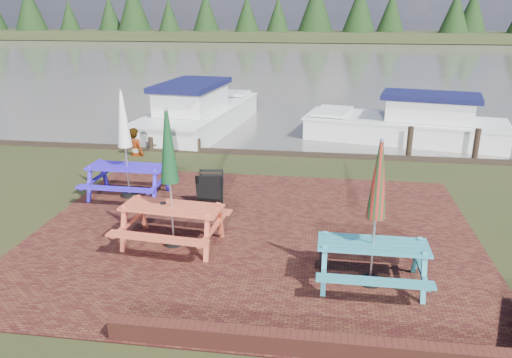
{
  "coord_description": "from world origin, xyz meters",
  "views": [
    {
      "loc": [
        1.36,
        -8.21,
        4.42
      ],
      "look_at": [
        -0.04,
        1.59,
        1.0
      ],
      "focal_mm": 35.0,
      "sensor_mm": 36.0,
      "label": 1
    }
  ],
  "objects_px": {
    "boat_jetty": "(199,115)",
    "boat_near": "(408,125)",
    "picnic_table_teal": "(374,237)",
    "chalkboard": "(210,190)",
    "person": "(134,128)",
    "picnic_table_red": "(171,200)",
    "jetty": "(205,119)",
    "picnic_table_blue": "(127,161)"
  },
  "relations": [
    {
      "from": "picnic_table_red",
      "to": "person",
      "type": "relative_size",
      "value": 1.54
    },
    {
      "from": "picnic_table_red",
      "to": "chalkboard",
      "type": "distance_m",
      "value": 1.98
    },
    {
      "from": "boat_near",
      "to": "picnic_table_teal",
      "type": "bearing_deg",
      "value": -179.72
    },
    {
      "from": "jetty",
      "to": "boat_jetty",
      "type": "xyz_separation_m",
      "value": [
        -0.04,
        -0.8,
        0.34
      ]
    },
    {
      "from": "boat_jetty",
      "to": "person",
      "type": "distance_m",
      "value": 4.41
    },
    {
      "from": "person",
      "to": "picnic_table_blue",
      "type": "bearing_deg",
      "value": 132.34
    },
    {
      "from": "chalkboard",
      "to": "person",
      "type": "xyz_separation_m",
      "value": [
        -3.34,
        3.99,
        0.41
      ]
    },
    {
      "from": "picnic_table_red",
      "to": "person",
      "type": "height_order",
      "value": "picnic_table_red"
    },
    {
      "from": "jetty",
      "to": "boat_jetty",
      "type": "height_order",
      "value": "boat_jetty"
    },
    {
      "from": "picnic_table_blue",
      "to": "chalkboard",
      "type": "bearing_deg",
      "value": -11.22
    },
    {
      "from": "picnic_table_teal",
      "to": "chalkboard",
      "type": "relative_size",
      "value": 2.81
    },
    {
      "from": "picnic_table_teal",
      "to": "chalkboard",
      "type": "bearing_deg",
      "value": 140.28
    },
    {
      "from": "chalkboard",
      "to": "picnic_table_teal",
      "type": "bearing_deg",
      "value": -45.95
    },
    {
      "from": "picnic_table_teal",
      "to": "boat_jetty",
      "type": "bearing_deg",
      "value": 117.62
    },
    {
      "from": "jetty",
      "to": "boat_near",
      "type": "bearing_deg",
      "value": -8.79
    },
    {
      "from": "boat_jetty",
      "to": "person",
      "type": "relative_size",
      "value": 4.48
    },
    {
      "from": "jetty",
      "to": "person",
      "type": "distance_m",
      "value": 5.24
    },
    {
      "from": "picnic_table_blue",
      "to": "boat_jetty",
      "type": "height_order",
      "value": "picnic_table_blue"
    },
    {
      "from": "boat_jetty",
      "to": "boat_near",
      "type": "xyz_separation_m",
      "value": [
        7.86,
        -0.41,
        -0.08
      ]
    },
    {
      "from": "picnic_table_red",
      "to": "picnic_table_blue",
      "type": "height_order",
      "value": "picnic_table_red"
    },
    {
      "from": "picnic_table_red",
      "to": "chalkboard",
      "type": "bearing_deg",
      "value": 86.63
    },
    {
      "from": "chalkboard",
      "to": "person",
      "type": "height_order",
      "value": "person"
    },
    {
      "from": "boat_jetty",
      "to": "chalkboard",
      "type": "bearing_deg",
      "value": -67.16
    },
    {
      "from": "picnic_table_red",
      "to": "boat_jetty",
      "type": "distance_m",
      "value": 10.38
    },
    {
      "from": "picnic_table_teal",
      "to": "boat_jetty",
      "type": "distance_m",
      "value": 12.54
    },
    {
      "from": "chalkboard",
      "to": "jetty",
      "type": "height_order",
      "value": "chalkboard"
    },
    {
      "from": "picnic_table_blue",
      "to": "boat_near",
      "type": "relative_size",
      "value": 0.35
    },
    {
      "from": "boat_near",
      "to": "picnic_table_red",
      "type": "bearing_deg",
      "value": 160.61
    },
    {
      "from": "boat_near",
      "to": "person",
      "type": "height_order",
      "value": "person"
    },
    {
      "from": "picnic_table_red",
      "to": "chalkboard",
      "type": "xyz_separation_m",
      "value": [
        0.3,
        1.89,
        -0.48
      ]
    },
    {
      "from": "picnic_table_teal",
      "to": "jetty",
      "type": "height_order",
      "value": "picnic_table_teal"
    },
    {
      "from": "jetty",
      "to": "picnic_table_blue",
      "type": "bearing_deg",
      "value": -88.88
    },
    {
      "from": "picnic_table_teal",
      "to": "chalkboard",
      "type": "xyz_separation_m",
      "value": [
        -3.41,
        2.86,
        -0.42
      ]
    },
    {
      "from": "picnic_table_teal",
      "to": "person",
      "type": "height_order",
      "value": "picnic_table_teal"
    },
    {
      "from": "picnic_table_red",
      "to": "boat_jetty",
      "type": "xyz_separation_m",
      "value": [
        -2.05,
        10.16,
        -0.49
      ]
    },
    {
      "from": "chalkboard",
      "to": "jetty",
      "type": "bearing_deg",
      "value": 98.32
    },
    {
      "from": "picnic_table_blue",
      "to": "chalkboard",
      "type": "height_order",
      "value": "picnic_table_blue"
    },
    {
      "from": "jetty",
      "to": "person",
      "type": "xyz_separation_m",
      "value": [
        -1.03,
        -5.08,
        0.75
      ]
    },
    {
      "from": "boat_near",
      "to": "person",
      "type": "relative_size",
      "value": 4.24
    },
    {
      "from": "picnic_table_teal",
      "to": "boat_jetty",
      "type": "relative_size",
      "value": 0.32
    },
    {
      "from": "picnic_table_teal",
      "to": "boat_near",
      "type": "distance_m",
      "value": 10.93
    },
    {
      "from": "picnic_table_blue",
      "to": "boat_jetty",
      "type": "relative_size",
      "value": 0.34
    }
  ]
}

